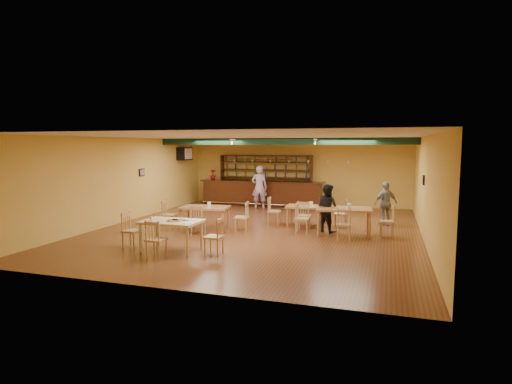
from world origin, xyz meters
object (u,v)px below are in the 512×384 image
(dining_table_c, at_px, (205,218))
(dining_table_d, at_px, (344,221))
(bar_counter, at_px, (262,193))
(patron_right_a, at_px, (327,208))
(near_table, at_px, (171,236))
(patron_bar, at_px, (259,187))
(dining_table_b, at_px, (307,216))

(dining_table_c, height_order, dining_table_d, dining_table_d)
(bar_counter, height_order, dining_table_d, bar_counter)
(bar_counter, distance_m, dining_table_d, 6.64)
(dining_table_c, distance_m, patron_right_a, 3.92)
(near_table, xyz_separation_m, patron_bar, (-0.00, 7.71, 0.53))
(dining_table_d, bearing_deg, near_table, -146.25)
(bar_counter, xyz_separation_m, patron_bar, (0.15, -0.83, 0.36))
(bar_counter, relative_size, patron_bar, 3.05)
(patron_right_a, bearing_deg, dining_table_b, -13.05)
(dining_table_c, xyz_separation_m, patron_right_a, (3.80, 0.90, 0.38))
(bar_counter, height_order, patron_bar, patron_bar)
(dining_table_c, bearing_deg, patron_bar, 78.88)
(dining_table_b, xyz_separation_m, dining_table_d, (1.35, -1.08, 0.07))
(dining_table_b, relative_size, dining_table_d, 0.83)
(bar_counter, xyz_separation_m, dining_table_b, (2.84, -4.08, -0.22))
(near_table, bearing_deg, dining_table_d, 40.62)
(dining_table_c, bearing_deg, bar_counter, 80.87)
(bar_counter, relative_size, dining_table_b, 4.13)
(dining_table_b, height_order, near_table, near_table)
(dining_table_c, xyz_separation_m, dining_table_d, (4.35, 0.63, 0.03))
(bar_counter, bearing_deg, patron_right_a, -53.28)
(dining_table_b, distance_m, near_table, 5.21)
(patron_bar, xyz_separation_m, patron_right_a, (3.49, -4.05, -0.17))
(dining_table_b, height_order, patron_right_a, patron_right_a)
(dining_table_d, relative_size, patron_right_a, 1.09)
(near_table, bearing_deg, dining_table_c, 97.12)
(dining_table_c, height_order, patron_bar, patron_bar)
(dining_table_b, distance_m, dining_table_c, 3.45)
(dining_table_c, relative_size, near_table, 1.02)
(dining_table_d, bearing_deg, dining_table_c, -178.03)
(patron_bar, bearing_deg, dining_table_c, 74.25)
(patron_bar, bearing_deg, patron_right_a, 118.57)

